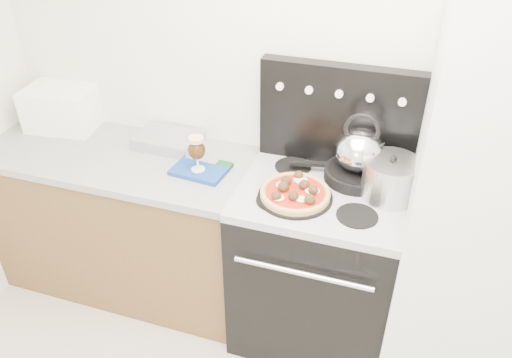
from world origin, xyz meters
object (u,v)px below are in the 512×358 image
at_px(stove_body, 316,267).
at_px(pizza_pan, 295,197).
at_px(pizza, 295,192).
at_px(tea_kettle, 360,147).
at_px(fridge, 487,217).
at_px(oven_mitt, 198,172).
at_px(base_cabinet, 128,223).
at_px(stock_pot, 390,180).
at_px(beer_glass, 197,154).
at_px(skillet, 356,174).
at_px(toaster_oven, 62,108).

relative_size(stove_body, pizza_pan, 2.60).
distance_m(pizza, tea_kettle, 0.36).
relative_size(fridge, pizza_pan, 5.62).
bearing_deg(oven_mitt, stove_body, 2.01).
xyz_separation_m(base_cabinet, fridge, (1.80, -0.05, 0.52)).
height_order(stove_body, pizza, pizza).
relative_size(oven_mitt, stock_pot, 1.09).
height_order(pizza_pan, stock_pot, stock_pot).
distance_m(beer_glass, stock_pot, 0.90).
xyz_separation_m(stove_body, tea_kettle, (0.13, 0.14, 0.65)).
bearing_deg(pizza_pan, fridge, 5.26).
relative_size(fridge, oven_mitt, 7.22).
distance_m(pizza_pan, skillet, 0.33).
relative_size(base_cabinet, pizza_pan, 4.29).
bearing_deg(base_cabinet, pizza, -7.09).
height_order(fridge, beer_glass, fridge).
relative_size(stove_body, tea_kettle, 3.64).
bearing_deg(pizza_pan, beer_glass, 171.30).
xyz_separation_m(fridge, beer_glass, (-1.31, 0.00, 0.06)).
distance_m(toaster_oven, oven_mitt, 0.96).
relative_size(beer_glass, stock_pot, 0.75).
bearing_deg(stove_body, fridge, -2.05).
bearing_deg(beer_glass, stove_body, 2.01).
distance_m(beer_glass, skillet, 0.76).
distance_m(oven_mitt, skillet, 0.76).
relative_size(fridge, pizza, 6.05).
xyz_separation_m(stove_body, beer_glass, (-0.61, -0.02, 0.57)).
height_order(pizza, skillet, pizza).
height_order(base_cabinet, tea_kettle, tea_kettle).
bearing_deg(oven_mitt, toaster_oven, 166.21).
relative_size(stove_body, fridge, 0.46).
distance_m(base_cabinet, skillet, 1.34).
relative_size(pizza_pan, pizza, 1.08).
bearing_deg(tea_kettle, base_cabinet, -176.37).
xyz_separation_m(toaster_oven, beer_glass, (0.92, -0.23, -0.00)).
distance_m(oven_mitt, tea_kettle, 0.78).
relative_size(pizza, tea_kettle, 1.30).
bearing_deg(beer_glass, fridge, -0.15).
bearing_deg(pizza, skillet, 45.13).
bearing_deg(base_cabinet, oven_mitt, -5.41).
bearing_deg(toaster_oven, tea_kettle, -9.63).
bearing_deg(stove_body, tea_kettle, 46.73).
bearing_deg(fridge, stock_pot, 170.79).
distance_m(base_cabinet, pizza, 1.13).
height_order(base_cabinet, stock_pot, stock_pot).
bearing_deg(beer_glass, base_cabinet, 174.59).
distance_m(fridge, pizza_pan, 0.81).
bearing_deg(skillet, toaster_oven, 177.68).
bearing_deg(stock_pot, pizza, -160.14).
distance_m(beer_glass, pizza_pan, 0.52).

